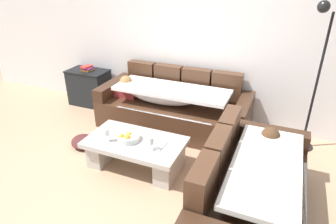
% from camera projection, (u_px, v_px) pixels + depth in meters
% --- Properties ---
extents(ground_plane, '(14.00, 14.00, 0.00)m').
position_uv_depth(ground_plane, '(134.00, 195.00, 3.26)').
color(ground_plane, tan).
extents(back_wall, '(9.00, 0.10, 2.70)m').
position_uv_depth(back_wall, '(199.00, 35.00, 4.44)').
color(back_wall, white).
rests_on(back_wall, ground_plane).
extents(couch_along_wall, '(2.28, 0.92, 0.88)m').
position_uv_depth(couch_along_wall, '(172.00, 107.00, 4.53)').
color(couch_along_wall, '#482C1C').
rests_on(couch_along_wall, ground_plane).
extents(couch_near_window, '(0.92, 1.84, 0.88)m').
position_uv_depth(couch_near_window, '(251.00, 191.00, 2.82)').
color(couch_near_window, '#482C1C').
rests_on(couch_near_window, ground_plane).
extents(coffee_table, '(1.20, 0.68, 0.38)m').
position_uv_depth(coffee_table, '(136.00, 150.00, 3.63)').
color(coffee_table, '#B2AFAB').
rests_on(coffee_table, ground_plane).
extents(fruit_bowl, '(0.28, 0.28, 0.10)m').
position_uv_depth(fruit_bowl, '(128.00, 137.00, 3.56)').
color(fruit_bowl, silver).
rests_on(fruit_bowl, coffee_table).
extents(wine_glass_near_left, '(0.07, 0.07, 0.17)m').
position_uv_depth(wine_glass_near_left, '(106.00, 133.00, 3.51)').
color(wine_glass_near_left, silver).
rests_on(wine_glass_near_left, coffee_table).
extents(wine_glass_near_right, '(0.07, 0.07, 0.17)m').
position_uv_depth(wine_glass_near_right, '(151.00, 141.00, 3.34)').
color(wine_glass_near_right, silver).
rests_on(wine_glass_near_right, coffee_table).
extents(open_magazine, '(0.29, 0.23, 0.01)m').
position_uv_depth(open_magazine, '(153.00, 144.00, 3.48)').
color(open_magazine, white).
rests_on(open_magazine, coffee_table).
extents(side_cabinet, '(0.72, 0.44, 0.64)m').
position_uv_depth(side_cabinet, '(89.00, 87.00, 5.33)').
color(side_cabinet, black).
rests_on(side_cabinet, ground_plane).
extents(book_stack_on_cabinet, '(0.18, 0.21, 0.08)m').
position_uv_depth(book_stack_on_cabinet, '(87.00, 68.00, 5.17)').
color(book_stack_on_cabinet, '#B76623').
rests_on(book_stack_on_cabinet, side_cabinet).
extents(floor_lamp, '(0.33, 0.31, 1.95)m').
position_uv_depth(floor_lamp, '(315.00, 71.00, 3.64)').
color(floor_lamp, black).
rests_on(floor_lamp, ground_plane).
extents(crumpled_garment, '(0.51, 0.50, 0.12)m').
position_uv_depth(crumpled_garment, '(83.00, 142.00, 4.15)').
color(crumpled_garment, '#4C2323').
rests_on(crumpled_garment, ground_plane).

